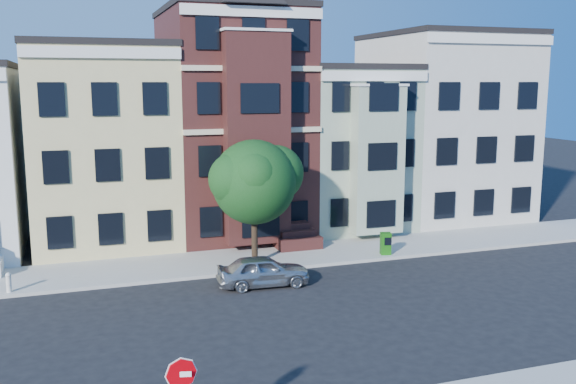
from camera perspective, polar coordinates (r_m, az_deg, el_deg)
name	(u,v)px	position (r m, az deg, el deg)	size (l,w,h in m)	color
ground	(332,317)	(23.58, 3.93, -11.03)	(120.00, 120.00, 0.00)	black
far_sidewalk	(267,258)	(30.71, -1.90, -5.89)	(60.00, 4.00, 0.15)	#9E9B93
house_yellow	(102,147)	(34.98, -16.21, 3.87)	(7.00, 9.00, 10.00)	#D3C284
house_brown	(232,125)	(35.91, -5.02, 5.97)	(7.00, 9.00, 12.00)	#3A1916
house_green	(339,148)	(38.12, 4.56, 3.94)	(6.00, 9.00, 9.00)	#96A68C
house_cream	(442,128)	(41.32, 13.56, 5.54)	(8.00, 9.00, 11.00)	beige
street_tree	(254,188)	(28.85, -3.03, 0.38)	(6.04, 6.04, 7.02)	#1C491B
parked_car	(263,271)	(26.71, -2.22, -7.02)	(1.54, 3.82, 1.30)	#A7A9AF
newspaper_box	(386,243)	(31.29, 8.67, -4.55)	(0.48, 0.43, 1.06)	#196311
fire_hydrant	(9,284)	(27.84, -23.56, -7.54)	(0.22, 0.22, 0.64)	beige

